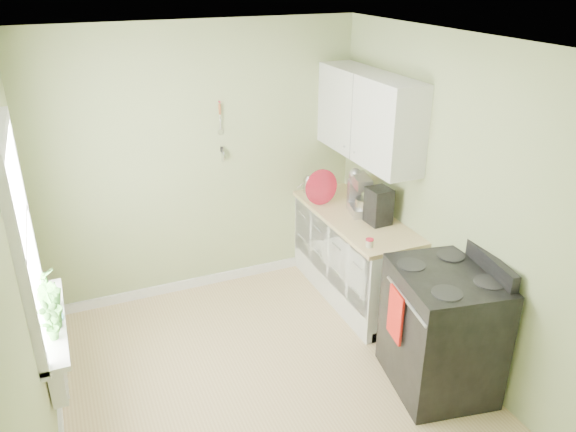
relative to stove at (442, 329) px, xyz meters
name	(u,v)px	position (x,y,z in m)	size (l,w,h in m)	color
floor	(271,390)	(-1.28, 0.44, -0.53)	(3.20, 3.60, 0.02)	tan
ceiling	(266,42)	(-1.28, 0.44, 2.19)	(3.20, 3.60, 0.02)	white
wall_back	(202,164)	(-1.28, 2.25, 0.83)	(3.20, 0.02, 2.70)	#A3B178
wall_left	(22,288)	(-2.89, 0.44, 0.83)	(0.02, 3.60, 2.70)	#A3B178
wall_right	(453,206)	(0.33, 0.44, 0.83)	(0.02, 3.60, 2.70)	#A3B178
base_cabinets	(354,257)	(0.02, 1.44, -0.08)	(0.60, 1.60, 0.87)	white
countertop	(356,217)	(0.01, 1.44, 0.37)	(0.64, 1.60, 0.04)	beige
upper_cabinets	(368,116)	(0.15, 1.54, 1.33)	(0.35, 1.40, 0.80)	white
window	(21,237)	(-2.86, 0.74, 1.03)	(0.06, 1.14, 1.44)	white
window_sill	(52,322)	(-2.79, 0.74, 0.36)	(0.18, 1.14, 0.04)	white
radiator	(56,365)	(-2.82, 0.69, 0.03)	(0.12, 0.50, 0.35)	white
wall_utensils	(221,141)	(-1.08, 2.22, 1.04)	(0.02, 0.14, 0.58)	beige
stove	(442,329)	(0.00, 0.00, 0.00)	(0.87, 0.95, 1.15)	black
stand_mixer	(360,195)	(0.08, 1.48, 0.57)	(0.28, 0.38, 0.42)	#B2B2B7
kettle	(308,184)	(-0.17, 2.16, 0.48)	(0.18, 0.11, 0.18)	silver
coffee_maker	(378,207)	(0.11, 1.19, 0.55)	(0.20, 0.22, 0.35)	black
red_tray	(321,187)	(-0.18, 1.81, 0.57)	(0.36, 0.36, 0.02)	maroon
jar	(370,243)	(-0.21, 0.80, 0.43)	(0.07, 0.07, 0.08)	beige
plant_a	(50,321)	(-2.78, 0.49, 0.52)	(0.15, 0.10, 0.28)	#36782A
plant_b	(49,306)	(-2.78, 0.65, 0.54)	(0.18, 0.14, 0.32)	#36782A
plant_c	(48,289)	(-2.78, 0.90, 0.53)	(0.17, 0.17, 0.31)	#36782A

